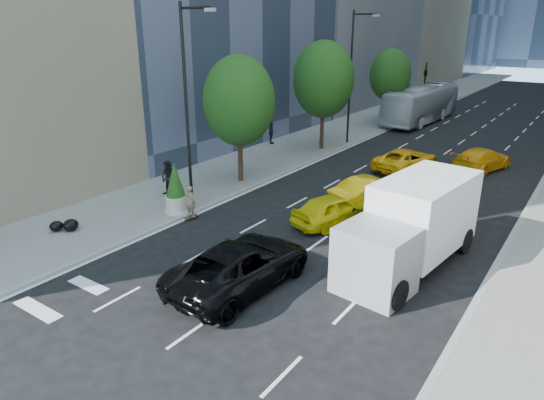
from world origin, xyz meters
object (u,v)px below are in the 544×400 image
Objects in this scene: skateboarder at (191,204)px; planter_shrub at (176,189)px; black_sedan_lincoln at (241,265)px; box_truck at (412,225)px; black_sedan_mercedes at (387,209)px; city_bus at (421,104)px.

planter_shrub is (-1.00, 0.00, 0.58)m from skateboarder.
black_sedan_lincoln is 6.87m from box_truck.
skateboarder is at bearing -0.00° from planter_shrub.
black_sedan_mercedes is 0.67× the size of box_truck.
city_bus reaches higher than box_truck.
planter_shrub is (-7.10, 3.75, 0.54)m from black_sedan_lincoln.
box_truck reaches higher than black_sedan_mercedes.
skateboarder is at bearing -29.14° from black_sedan_lincoln.
city_bus is (-7.41, 26.69, 1.05)m from black_sedan_mercedes.
box_truck reaches higher than planter_shrub.
skateboarder is 1.16m from planter_shrub.
skateboarder is at bearing -88.82° from city_bus.
planter_shrub is at bearing -90.63° from city_bus.
black_sedan_mercedes is at bearing -145.25° from skateboarder.
black_sedan_mercedes is (2.11, 8.75, -0.12)m from black_sedan_lincoln.
skateboarder reaches higher than black_sedan_mercedes.
box_truck is at bearing -129.36° from black_sedan_lincoln.
city_bus is at bearing -79.04° from black_sedan_lincoln.
city_bus is (0.80, 31.69, 0.97)m from skateboarder.
box_truck is (2.43, -3.67, 1.04)m from black_sedan_mercedes.
black_sedan_lincoln is 0.82× the size of box_truck.
city_bus is at bearing -79.12° from black_sedan_mercedes.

